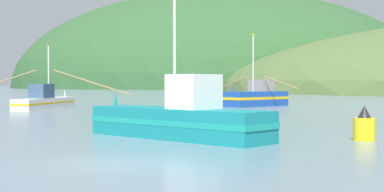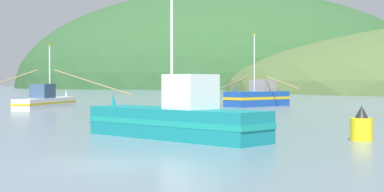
% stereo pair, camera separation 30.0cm
% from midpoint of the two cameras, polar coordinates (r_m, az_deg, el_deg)
% --- Properties ---
extents(ground_plane, '(600.00, 600.00, 0.00)m').
position_cam_midpoint_polar(ground_plane, '(16.90, -7.73, -6.78)').
color(ground_plane, slate).
extents(hill_far_right, '(173.74, 138.99, 79.65)m').
position_cam_midpoint_polar(hill_far_right, '(242.80, 2.69, 0.81)').
color(hill_far_right, '#2D562D').
rests_on(hill_far_right, ground).
extents(fishing_boat_blue, '(8.66, 7.55, 7.21)m').
position_cam_midpoint_polar(fishing_boat_blue, '(57.84, 6.70, -0.08)').
color(fishing_boat_blue, '#19479E').
rests_on(fishing_boat_blue, ground).
extents(fishing_boat_teal, '(8.94, 6.27, 7.84)m').
position_cam_midpoint_polar(fishing_boat_teal, '(24.49, -1.21, -2.28)').
color(fishing_boat_teal, '#147F84').
rests_on(fishing_boat_teal, ground).
extents(fishing_boat_white, '(16.29, 9.97, 5.98)m').
position_cam_midpoint_polar(fishing_boat_white, '(53.89, -14.14, -0.44)').
color(fishing_boat_white, white).
rests_on(fishing_boat_white, ground).
extents(channel_buoy, '(0.90, 0.90, 1.44)m').
position_cam_midpoint_polar(channel_buoy, '(24.57, 16.77, -2.91)').
color(channel_buoy, yellow).
rests_on(channel_buoy, ground).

